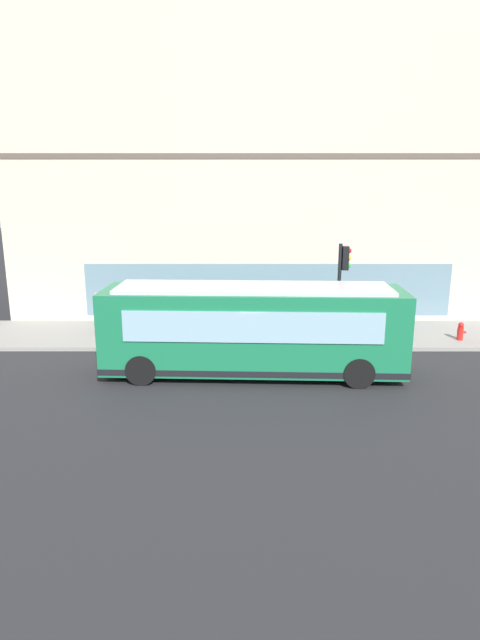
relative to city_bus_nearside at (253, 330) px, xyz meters
name	(u,v)px	position (x,y,z in m)	size (l,w,h in m)	color
ground	(277,374)	(-0.07, -0.84, -1.55)	(120.00, 120.00, 0.00)	#262628
sidewalk_curb	(270,335)	(4.64, -0.84, -1.48)	(4.23, 40.00, 0.15)	gray
building_corner	(266,174)	(10.00, -0.84, 5.23)	(6.53, 23.82, 13.58)	beige
city_bus_nearside	(253,330)	(0.00, 0.00, 0.00)	(2.94, 10.13, 3.07)	#197247
traffic_light_near_corner	(343,275)	(2.96, -3.51, 1.37)	(0.32, 0.49, 3.98)	black
fire_hydrant	(460,331)	(3.61, -8.53, -1.04)	(0.35, 0.35, 0.74)	red
pedestrian_near_hydrant	(97,310)	(4.61, 6.44, -0.39)	(0.32, 0.32, 1.76)	black
pedestrian_by_light_pole	(402,318)	(3.58, -6.09, -0.48)	(0.32, 0.32, 1.61)	#99994C
pedestrian_walking_along_curb	(374,310)	(4.83, -5.27, -0.44)	(0.32, 0.32, 1.68)	silver
newspaper_vending_box	(225,325)	(4.30, 1.06, -0.95)	(0.44, 0.43, 0.90)	#197233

